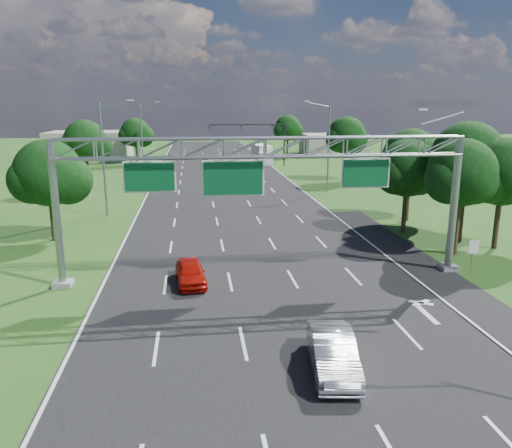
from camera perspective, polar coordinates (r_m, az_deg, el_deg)
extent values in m
plane|color=#1F4E17|center=(46.30, -2.47, 1.33)|extent=(220.00, 220.00, 0.00)
cube|color=black|center=(46.30, -2.47, 1.33)|extent=(18.00, 180.00, 0.02)
cube|color=black|center=(33.69, 17.53, -4.00)|extent=(3.00, 30.00, 0.02)
cube|color=gray|center=(32.52, 21.09, -4.65)|extent=(1.00, 1.00, 0.30)
cylinder|color=gray|center=(31.59, 21.68, 2.01)|extent=(0.44, 0.44, 8.00)
cube|color=gray|center=(29.69, -21.19, -6.36)|extent=(1.00, 1.00, 0.30)
cylinder|color=gray|center=(28.67, -21.84, 0.90)|extent=(0.40, 0.40, 8.00)
cylinder|color=gray|center=(30.49, 20.49, 11.22)|extent=(2.54, 0.12, 0.79)
cube|color=beige|center=(29.95, 18.49, 12.31)|extent=(0.50, 0.22, 0.12)
cube|color=white|center=(27.45, -12.04, 5.30)|extent=(2.80, 0.05, 1.70)
cube|color=#0A5029|center=(27.39, -12.05, 5.28)|extent=(2.62, 0.05, 1.52)
cube|color=white|center=(27.45, -2.59, 5.27)|extent=(3.40, 0.05, 2.00)
cube|color=#0A5029|center=(27.39, -2.58, 5.25)|extent=(3.22, 0.05, 1.82)
cube|color=white|center=(29.00, 12.42, 5.71)|extent=(2.80, 0.05, 1.70)
cube|color=#0A5029|center=(28.94, 12.46, 5.70)|extent=(2.62, 0.05, 1.52)
cylinder|color=gray|center=(31.88, 23.48, -3.62)|extent=(0.06, 0.06, 2.00)
cube|color=white|center=(31.67, 23.63, -2.43)|extent=(0.60, 0.04, 0.80)
cylinder|color=black|center=(81.67, 3.25, 9.13)|extent=(0.24, 0.24, 7.00)
cylinder|color=black|center=(80.63, -1.01, 11.30)|extent=(12.00, 0.18, 0.18)
imported|color=black|center=(80.23, -5.35, 10.84)|extent=(0.18, 0.22, 1.10)
imported|color=black|center=(80.55, -1.72, 10.90)|extent=(0.18, 0.22, 1.10)
imported|color=black|center=(81.18, 1.86, 10.92)|extent=(0.18, 0.22, 1.10)
cylinder|color=gray|center=(46.03, -17.06, 6.99)|extent=(0.20, 0.20, 10.00)
cylinder|color=gray|center=(45.57, -15.83, 12.95)|extent=(2.78, 0.12, 0.60)
cube|color=beige|center=(45.40, -14.19, 13.55)|extent=(0.55, 0.22, 0.12)
cylinder|color=gray|center=(80.63, -12.92, 9.82)|extent=(0.20, 0.20, 10.00)
cylinder|color=gray|center=(80.37, -12.15, 13.21)|extent=(2.78, 0.12, 0.60)
cube|color=beige|center=(80.27, -11.22, 13.54)|extent=(0.55, 0.22, 0.12)
cylinder|color=gray|center=(57.35, 8.29, 8.63)|extent=(0.20, 0.20, 10.00)
cylinder|color=gray|center=(56.81, 7.15, 13.37)|extent=(2.78, 0.12, 0.60)
cube|color=beige|center=(56.51, 5.85, 13.81)|extent=(0.55, 0.22, 0.12)
cylinder|color=#2D2116|center=(35.54, 21.93, -0.33)|extent=(0.36, 0.36, 3.74)
sphere|color=black|center=(34.91, 22.45, 5.46)|extent=(4.40, 4.40, 4.40)
sphere|color=black|center=(35.87, 23.60, 4.66)|extent=(3.30, 3.30, 3.30)
sphere|color=black|center=(34.23, 21.18, 4.69)|extent=(3.08, 3.08, 3.08)
cylinder|color=#2D2116|center=(39.01, 22.43, 1.13)|extent=(0.36, 0.36, 4.18)
sphere|color=black|center=(38.41, 22.98, 7.09)|extent=(5.00, 5.00, 5.00)
sphere|color=black|center=(39.45, 24.19, 6.21)|extent=(3.75, 3.75, 3.75)
sphere|color=black|center=(37.65, 21.64, 6.33)|extent=(3.50, 3.50, 3.50)
cylinder|color=#2D2116|center=(40.38, 16.60, 1.35)|extent=(0.36, 0.36, 3.30)
sphere|color=black|center=(39.83, 16.93, 6.15)|extent=(4.40, 4.40, 4.40)
sphere|color=black|center=(40.72, 18.07, 5.43)|extent=(3.30, 3.30, 3.30)
sphere|color=black|center=(39.22, 15.73, 5.47)|extent=(3.08, 3.08, 3.08)
cylinder|color=#2D2116|center=(38.19, 25.80, 0.04)|extent=(0.36, 0.36, 3.52)
sphere|color=black|center=(37.60, 26.36, 5.38)|extent=(4.60, 4.60, 4.60)
sphere|color=black|center=(36.84, 25.19, 4.63)|extent=(3.22, 3.22, 3.22)
cylinder|color=#2D2116|center=(44.75, 16.93, 2.62)|extent=(0.36, 0.36, 3.52)
sphere|color=black|center=(44.23, 17.26, 7.31)|extent=(4.80, 4.80, 4.80)
sphere|color=black|center=(45.16, 18.40, 6.57)|extent=(3.60, 3.60, 3.60)
sphere|color=black|center=(43.58, 16.07, 6.66)|extent=(3.36, 3.36, 3.36)
cylinder|color=#2D2116|center=(39.39, -22.20, 0.44)|extent=(0.36, 0.36, 3.08)
sphere|color=black|center=(38.81, -22.66, 5.42)|extent=(4.80, 4.80, 4.80)
sphere|color=black|center=(38.98, -20.72, 4.72)|extent=(3.60, 3.60, 3.60)
sphere|color=black|center=(38.89, -24.24, 4.57)|extent=(3.36, 3.36, 3.36)
cylinder|color=#2D2116|center=(61.87, -18.69, 5.49)|extent=(0.36, 0.36, 3.74)
sphere|color=black|center=(61.49, -18.96, 8.99)|extent=(4.80, 4.80, 4.80)
sphere|color=black|center=(61.70, -17.74, 8.53)|extent=(3.60, 3.60, 3.60)
sphere|color=black|center=(61.46, -19.98, 8.46)|extent=(3.36, 3.36, 3.36)
cylinder|color=#2D2116|center=(86.00, -13.48, 7.77)|extent=(0.36, 0.36, 3.30)
sphere|color=black|center=(85.73, -13.62, 10.14)|extent=(4.80, 4.80, 4.80)
sphere|color=black|center=(86.04, -12.76, 9.79)|extent=(3.60, 3.60, 3.60)
sphere|color=black|center=(85.59, -14.35, 9.77)|extent=(3.36, 3.36, 3.36)
cylinder|color=#2D2116|center=(66.55, 10.14, 6.61)|extent=(0.36, 0.36, 3.96)
sphere|color=black|center=(66.20, 10.29, 9.96)|extent=(4.80, 4.80, 4.80)
sphere|color=black|center=(66.99, 11.16, 9.45)|extent=(3.60, 3.60, 3.60)
sphere|color=black|center=(65.64, 9.43, 9.55)|extent=(3.36, 3.36, 3.36)
cylinder|color=#2D2116|center=(95.10, 3.61, 8.70)|extent=(0.36, 0.36, 3.52)
sphere|color=black|center=(94.86, 3.65, 10.91)|extent=(4.80, 4.80, 4.80)
sphere|color=black|center=(95.51, 4.32, 10.56)|extent=(3.60, 3.60, 3.60)
sphere|color=black|center=(94.39, 3.02, 10.62)|extent=(3.36, 3.36, 3.36)
cube|color=gray|center=(95.17, -18.45, 8.49)|extent=(14.00, 10.00, 5.00)
cube|color=gray|center=(101.26, 8.83, 9.00)|extent=(12.00, 9.00, 4.00)
imported|color=#B51208|center=(28.15, -7.50, -5.51)|extent=(1.92, 4.02, 1.33)
imported|color=#A6ABB2|center=(19.49, 8.77, -14.32)|extent=(2.12, 4.66, 1.48)
imported|color=silver|center=(76.00, -4.85, 6.66)|extent=(2.08, 4.99, 1.44)
imported|color=black|center=(82.61, -5.19, 7.13)|extent=(2.60, 4.61, 1.22)
imported|color=black|center=(85.48, -10.11, 7.27)|extent=(1.77, 4.26, 1.44)
cube|color=white|center=(86.12, 0.64, 8.09)|extent=(3.01, 5.96, 2.85)
cube|color=silver|center=(82.24, 1.02, 7.46)|extent=(2.44, 2.36, 2.09)
cylinder|color=black|center=(82.35, 0.27, 7.07)|extent=(0.33, 0.95, 0.95)
cylinder|color=black|center=(82.65, 1.72, 7.09)|extent=(0.33, 0.95, 0.95)
cylinder|color=black|center=(87.98, -0.22, 7.49)|extent=(0.33, 0.95, 0.95)
cylinder|color=black|center=(88.25, 1.15, 7.51)|extent=(0.33, 0.95, 0.95)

